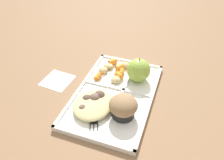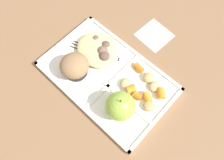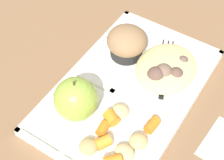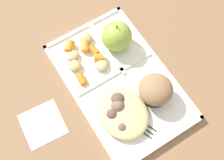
# 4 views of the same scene
# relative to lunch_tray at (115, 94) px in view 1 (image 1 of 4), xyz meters

# --- Properties ---
(ground) EXTENTS (6.00, 6.00, 0.00)m
(ground) POSITION_rel_lunch_tray_xyz_m (0.00, -0.00, -0.01)
(ground) COLOR #846042
(lunch_tray) EXTENTS (0.39, 0.25, 0.02)m
(lunch_tray) POSITION_rel_lunch_tray_xyz_m (0.00, 0.00, 0.00)
(lunch_tray) COLOR white
(lunch_tray) RESTS_ON ground
(green_apple) EXTENTS (0.08, 0.08, 0.09)m
(green_apple) POSITION_rel_lunch_tray_xyz_m (-0.10, 0.05, 0.05)
(green_apple) COLOR #93B742
(green_apple) RESTS_ON lunch_tray
(bran_muffin) EXTENTS (0.08, 0.08, 0.07)m
(bran_muffin) POSITION_rel_lunch_tray_xyz_m (0.08, 0.05, 0.04)
(bran_muffin) COLOR black
(bran_muffin) RESTS_ON lunch_tray
(carrot_slice_tilted) EXTENTS (0.04, 0.04, 0.02)m
(carrot_slice_tilted) POSITION_rel_lunch_tray_xyz_m (-0.15, -0.06, 0.02)
(carrot_slice_tilted) COLOR orange
(carrot_slice_tilted) RESTS_ON lunch_tray
(carrot_slice_edge) EXTENTS (0.03, 0.03, 0.02)m
(carrot_slice_edge) POSITION_rel_lunch_tray_xyz_m (-0.13, -0.03, 0.02)
(carrot_slice_edge) COLOR orange
(carrot_slice_edge) RESTS_ON lunch_tray
(carrot_slice_small) EXTENTS (0.03, 0.03, 0.02)m
(carrot_slice_small) POSITION_rel_lunch_tray_xyz_m (-0.08, -0.01, 0.02)
(carrot_slice_small) COLOR orange
(carrot_slice_small) RESTS_ON lunch_tray
(carrot_slice_back) EXTENTS (0.03, 0.02, 0.02)m
(carrot_slice_back) POSITION_rel_lunch_tray_xyz_m (-0.05, -0.08, 0.01)
(carrot_slice_back) COLOR orange
(carrot_slice_back) RESTS_ON lunch_tray
(carrot_slice_large) EXTENTS (0.03, 0.02, 0.02)m
(carrot_slice_large) POSITION_rel_lunch_tray_xyz_m (-0.11, -0.01, 0.01)
(carrot_slice_large) COLOR orange
(carrot_slice_large) RESTS_ON lunch_tray
(potato_chunk_small) EXTENTS (0.04, 0.04, 0.02)m
(potato_chunk_small) POSITION_rel_lunch_tray_xyz_m (-0.09, -0.08, 0.01)
(potato_chunk_small) COLOR tan
(potato_chunk_small) RESTS_ON lunch_tray
(potato_chunk_corner) EXTENTS (0.05, 0.05, 0.02)m
(potato_chunk_corner) POSITION_rel_lunch_tray_xyz_m (-0.15, -0.01, 0.01)
(potato_chunk_corner) COLOR tan
(potato_chunk_corner) RESTS_ON lunch_tray
(potato_chunk_wedge) EXTENTS (0.04, 0.05, 0.02)m
(potato_chunk_wedge) POSITION_rel_lunch_tray_xyz_m (-0.06, -0.02, 0.01)
(potato_chunk_wedge) COLOR tan
(potato_chunk_wedge) RESTS_ON lunch_tray
(potato_chunk_large) EXTENTS (0.04, 0.04, 0.02)m
(potato_chunk_large) POSITION_rel_lunch_tray_xyz_m (-0.12, -0.07, 0.01)
(potato_chunk_large) COLOR tan
(potato_chunk_large) RESTS_ON lunch_tray
(egg_noodle_pile) EXTENTS (0.14, 0.12, 0.03)m
(egg_noodle_pile) POSITION_rel_lunch_tray_xyz_m (0.08, -0.04, 0.02)
(egg_noodle_pile) COLOR #D6C684
(egg_noodle_pile) RESTS_ON lunch_tray
(meatball_front) EXTENTS (0.03, 0.03, 0.03)m
(meatball_front) POSITION_rel_lunch_tray_xyz_m (0.11, -0.06, 0.02)
(meatball_front) COLOR brown
(meatball_front) RESTS_ON lunch_tray
(meatball_side) EXTENTS (0.03, 0.03, 0.03)m
(meatball_side) POSITION_rel_lunch_tray_xyz_m (0.07, -0.07, 0.02)
(meatball_side) COLOR brown
(meatball_side) RESTS_ON lunch_tray
(meatball_back) EXTENTS (0.04, 0.04, 0.04)m
(meatball_back) POSITION_rel_lunch_tray_xyz_m (0.06, -0.04, 0.02)
(meatball_back) COLOR #755B4C
(meatball_back) RESTS_ON lunch_tray
(meatball_center) EXTENTS (0.04, 0.04, 0.04)m
(meatball_center) POSITION_rel_lunch_tray_xyz_m (0.05, -0.04, 0.02)
(meatball_center) COLOR brown
(meatball_center) RESTS_ON lunch_tray
(plastic_fork) EXTENTS (0.16, 0.08, 0.00)m
(plastic_fork) POSITION_rel_lunch_tray_xyz_m (0.10, -0.03, 0.01)
(plastic_fork) COLOR black
(plastic_fork) RESTS_ON lunch_tray
(paper_napkin) EXTENTS (0.11, 0.11, 0.00)m
(paper_napkin) POSITION_rel_lunch_tray_xyz_m (-0.01, -0.22, -0.01)
(paper_napkin) COLOR white
(paper_napkin) RESTS_ON ground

